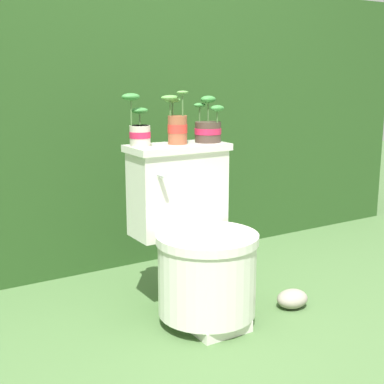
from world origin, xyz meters
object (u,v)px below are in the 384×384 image
toilet (197,245)px  potted_plant_midleft (177,124)px  potted_plant_left (139,129)px  potted_plant_middle (208,128)px  garden_stone (292,299)px

toilet → potted_plant_midleft: potted_plant_midleft is taller
potted_plant_midleft → potted_plant_left: bearing=175.3°
potted_plant_middle → toilet: bearing=-135.5°
toilet → potted_plant_left: 0.55m
potted_plant_left → garden_stone: size_ratio=1.48×
toilet → potted_plant_middle: potted_plant_middle is taller
potted_plant_left → potted_plant_middle: 0.33m
potted_plant_left → potted_plant_middle: bearing=-4.7°
potted_plant_midleft → potted_plant_middle: bearing=-4.6°
potted_plant_midleft → garden_stone: (0.41, -0.32, -0.78)m
potted_plant_midleft → potted_plant_middle: (0.15, -0.01, -0.02)m
potted_plant_left → garden_stone: 1.03m
potted_plant_middle → garden_stone: bearing=-50.5°
potted_plant_midleft → garden_stone: bearing=-38.2°
potted_plant_middle → garden_stone: (0.26, -0.31, -0.76)m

